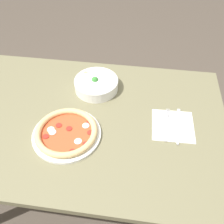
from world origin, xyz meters
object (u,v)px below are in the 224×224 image
at_px(bowl, 96,84).
at_px(knife, 178,127).
at_px(pizza, 67,133).
at_px(fork, 167,125).

height_order(bowl, knife, bowl).
distance_m(pizza, fork, 0.43).
height_order(bowl, fork, bowl).
bearing_deg(knife, bowl, 66.44).
distance_m(bowl, fork, 0.40).
xyz_separation_m(bowl, fork, (0.35, -0.20, -0.03)).
xyz_separation_m(pizza, bowl, (0.07, 0.31, 0.01)).
relative_size(pizza, bowl, 1.33).
bearing_deg(fork, knife, -94.35).
bearing_deg(pizza, fork, 15.22).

